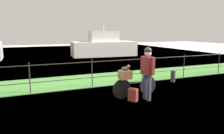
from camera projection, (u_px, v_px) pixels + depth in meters
ground_plane at (113, 104)px, 6.36m from camera, size 60.00×60.00×0.00m
grass_strip at (84, 81)px, 9.24m from camera, size 27.00×2.40×0.03m
harbor_water at (57, 59)px, 16.25m from camera, size 30.00×30.00×0.00m
iron_fence at (92, 71)px, 8.11m from camera, size 18.04×0.04×1.11m
bicycle_main at (135, 87)px, 6.99m from camera, size 1.66×0.20×0.64m
wooden_crate at (125, 75)px, 6.75m from camera, size 0.40×0.32×0.27m
terrier_dog at (126, 68)px, 6.72m from camera, size 0.32×0.16×0.18m
cyclist_person at (148, 69)px, 6.55m from camera, size 0.29×0.54×1.68m
backpack_on_paving at (133, 95)px, 6.57m from camera, size 0.31×0.33×0.40m
mooring_bollard at (173, 76)px, 9.06m from camera, size 0.20×0.20×0.49m
moored_boat_near at (104, 46)px, 18.54m from camera, size 5.68×2.70×3.75m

